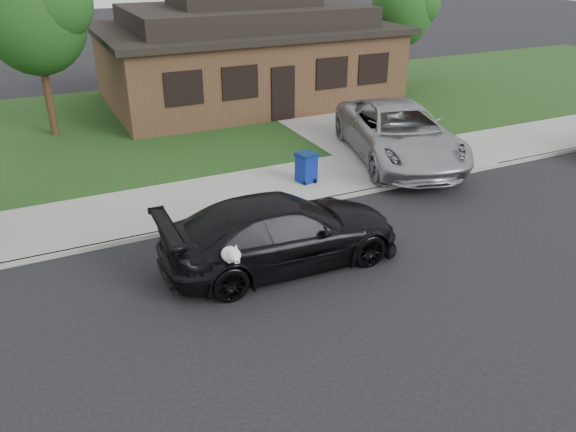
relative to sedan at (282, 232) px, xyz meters
name	(u,v)px	position (x,y,z in m)	size (l,w,h in m)	color
ground	(330,277)	(0.69, -1.01, -0.80)	(120.00, 120.00, 0.00)	black
sidewalk	(246,192)	(0.69, 3.99, -0.74)	(60.00, 3.00, 0.12)	gray
curb	(266,212)	(0.69, 2.49, -0.74)	(60.00, 0.12, 0.12)	gray
lawn	(173,121)	(0.69, 11.99, -0.73)	(60.00, 13.00, 0.13)	#193814
driveway	(338,122)	(6.69, 8.99, -0.73)	(4.50, 13.00, 0.14)	gray
sedan	(282,232)	(0.00, 0.00, 0.00)	(5.52, 2.64, 1.59)	black
minivan	(399,133)	(6.20, 4.26, 0.23)	(2.95, 6.40, 1.78)	#A2A4A9
recycling_bin	(306,167)	(2.60, 3.85, -0.22)	(0.65, 0.65, 0.90)	navy
house	(245,54)	(4.69, 13.99, 1.34)	(12.60, 8.60, 4.65)	#422B1C
tree_0	(38,12)	(-3.64, 11.87, 3.68)	(3.78, 3.60, 6.34)	#332114
tree_1	(405,9)	(12.83, 13.39, 2.92)	(3.15, 3.00, 5.25)	#332114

